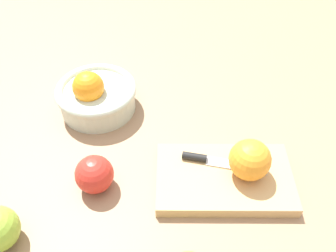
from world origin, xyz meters
TOP-DOWN VIEW (x-y plane):
  - ground_plane at (0.00, 0.00)m, footprint 2.40×2.40m
  - bowl at (-0.19, 0.16)m, footprint 0.17×0.17m
  - cutting_board at (0.10, -0.00)m, footprint 0.26×0.18m
  - orange_on_board at (0.13, 0.01)m, footprint 0.07×0.07m
  - knife at (0.07, 0.03)m, footprint 0.16×0.03m
  - apple_front_left_2 at (-0.13, -0.04)m, footprint 0.07×0.07m

SIDE VIEW (x-z plane):
  - ground_plane at x=0.00m, z-range 0.00..0.00m
  - cutting_board at x=0.10m, z-range 0.00..0.02m
  - knife at x=0.07m, z-range 0.02..0.03m
  - apple_front_left_2 at x=-0.13m, z-range 0.00..0.07m
  - bowl at x=-0.19m, z-range -0.01..0.09m
  - orange_on_board at x=0.13m, z-range 0.02..0.10m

